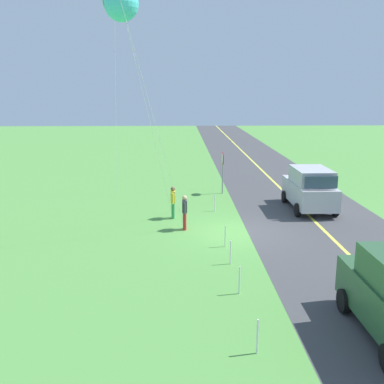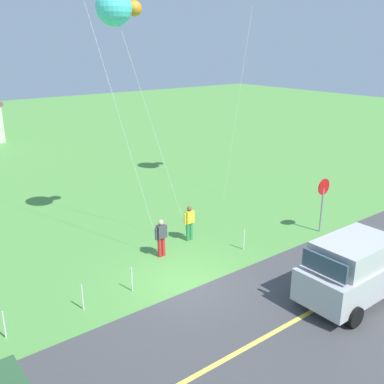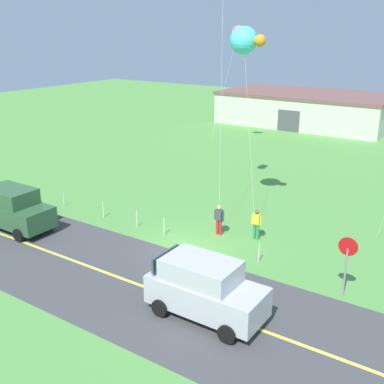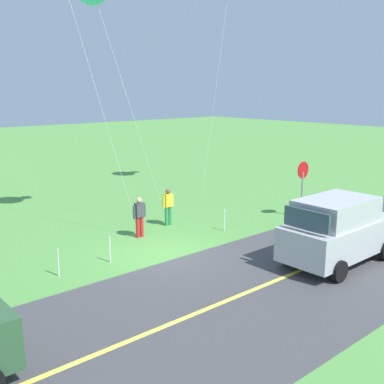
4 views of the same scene
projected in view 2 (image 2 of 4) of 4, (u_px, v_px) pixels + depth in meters
The scene contains 12 objects.
ground_plane at pixel (186, 283), 16.31m from camera, with size 120.00×120.00×0.10m, color #549342.
asphalt_road at pixel (267, 336), 13.30m from camera, with size 120.00×7.00×0.00m, color #424244.
road_centre_stripe at pixel (267, 336), 13.30m from camera, with size 120.00×0.16×0.00m, color #E5E04C.
car_suv_foreground at pixel (355, 268), 14.90m from camera, with size 4.40×2.12×2.24m.
stop_sign at pixel (323, 195), 20.12m from camera, with size 0.76×0.08×2.56m.
person_adult_near at pixel (161, 237), 18.03m from camera, with size 0.58×0.22×1.60m.
person_adult_companion at pixel (189, 222), 19.52m from camera, with size 0.58×0.22×1.60m.
kite_blue_mid at pixel (115, 7), 17.03m from camera, with size 2.82×2.68×10.30m.
fence_post_1 at pixel (4, 325), 13.08m from camera, with size 0.05×0.05×0.90m, color silver.
fence_post_2 at pixel (82, 297), 14.51m from camera, with size 0.05×0.05×0.90m, color silver.
fence_post_3 at pixel (132, 280), 15.59m from camera, with size 0.05×0.05×0.90m, color silver.
fence_post_4 at pixel (244, 240), 18.75m from camera, with size 0.05×0.05×0.90m, color silver.
Camera 2 is at (-8.67, -11.49, 8.31)m, focal length 41.73 mm.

